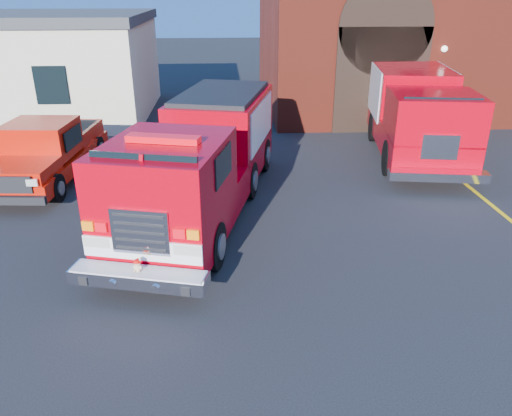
{
  "coord_description": "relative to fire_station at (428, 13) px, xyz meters",
  "views": [
    {
      "loc": [
        -0.58,
        -10.3,
        5.35
      ],
      "look_at": [
        0.0,
        -1.2,
        1.3
      ],
      "focal_mm": 35.0,
      "sensor_mm": 36.0,
      "label": 1
    }
  ],
  "objects": [
    {
      "name": "ground",
      "position": [
        -8.99,
        -13.98,
        -4.25
      ],
      "size": [
        100.0,
        100.0,
        0.0
      ],
      "primitive_type": "plane",
      "color": "black",
      "rests_on": "ground"
    },
    {
      "name": "pickup_truck",
      "position": [
        -14.88,
        -9.64,
        -3.39
      ],
      "size": [
        2.43,
        5.68,
        1.81
      ],
      "color": "black",
      "rests_on": "ground"
    },
    {
      "name": "parking_stripe_mid",
      "position": [
        -2.49,
        -9.98,
        -4.25
      ],
      "size": [
        0.12,
        3.0,
        0.01
      ],
      "primitive_type": "cube",
      "color": "yellow",
      "rests_on": "ground"
    },
    {
      "name": "parking_stripe_near",
      "position": [
        -2.49,
        -12.98,
        -4.25
      ],
      "size": [
        0.12,
        3.0,
        0.01
      ],
      "primitive_type": "cube",
      "color": "yellow",
      "rests_on": "ground"
    },
    {
      "name": "fire_engine",
      "position": [
        -10.14,
        -12.16,
        -2.86
      ],
      "size": [
        4.46,
        9.07,
        2.69
      ],
      "color": "black",
      "rests_on": "ground"
    },
    {
      "name": "fire_station",
      "position": [
        0.0,
        0.0,
        0.0
      ],
      "size": [
        15.2,
        10.2,
        8.45
      ],
      "color": "maroon",
      "rests_on": "ground"
    },
    {
      "name": "secondary_truck",
      "position": [
        -3.0,
        -7.34,
        -2.76
      ],
      "size": [
        3.9,
        8.76,
        2.74
      ],
      "color": "black",
      "rests_on": "ground"
    },
    {
      "name": "side_building",
      "position": [
        -17.99,
        -0.99,
        -2.05
      ],
      "size": [
        10.2,
        8.2,
        4.35
      ],
      "color": "beige",
      "rests_on": "ground"
    },
    {
      "name": "parking_stripe_far",
      "position": [
        -2.49,
        -6.98,
        -4.25
      ],
      "size": [
        0.12,
        3.0,
        0.01
      ],
      "primitive_type": "cube",
      "color": "yellow",
      "rests_on": "ground"
    }
  ]
}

